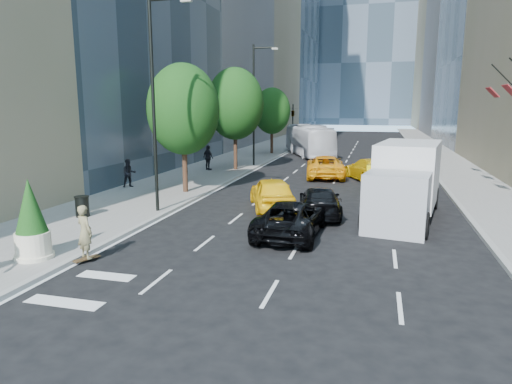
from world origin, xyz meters
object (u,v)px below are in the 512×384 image
(skateboarder, at_px, (85,236))
(city_bus, at_px, (309,140))
(black_sedan_mercedes, at_px, (320,202))
(box_truck, at_px, (405,181))
(black_sedan_lincoln, at_px, (291,218))
(planter_shrub, at_px, (31,221))
(trash_can, at_px, (82,207))

(skateboarder, distance_m, city_bus, 35.01)
(black_sedan_mercedes, height_order, box_truck, box_truck)
(black_sedan_lincoln, xyz_separation_m, planter_shrub, (-7.77, -5.43, 0.73))
(skateboarder, distance_m, trash_can, 6.22)
(skateboarder, height_order, black_sedan_lincoln, skateboarder)
(black_sedan_lincoln, height_order, city_bus, city_bus)
(black_sedan_lincoln, distance_m, black_sedan_mercedes, 3.72)
(city_bus, bearing_deg, box_truck, -93.93)
(planter_shrub, bearing_deg, black_sedan_mercedes, 47.03)
(city_bus, xyz_separation_m, box_truck, (8.26, -25.86, 0.16))
(box_truck, bearing_deg, city_bus, 117.49)
(city_bus, distance_m, planter_shrub, 35.64)
(black_sedan_lincoln, bearing_deg, black_sedan_mercedes, -99.46)
(trash_can, bearing_deg, city_bus, 78.51)
(trash_can, bearing_deg, planter_shrub, -69.79)
(skateboarder, height_order, black_sedan_mercedes, skateboarder)
(black_sedan_lincoln, height_order, box_truck, box_truck)
(black_sedan_mercedes, bearing_deg, skateboarder, 42.48)
(black_sedan_lincoln, bearing_deg, planter_shrub, 36.34)
(black_sedan_mercedes, distance_m, city_bus, 26.70)
(city_bus, bearing_deg, trash_can, -123.13)
(trash_can, bearing_deg, box_truck, 15.83)
(city_bus, height_order, planter_shrub, city_bus)
(black_sedan_lincoln, relative_size, box_truck, 0.67)
(black_sedan_lincoln, relative_size, black_sedan_mercedes, 1.09)
(skateboarder, distance_m, box_truck, 14.02)
(box_truck, bearing_deg, planter_shrub, -132.44)
(box_truck, distance_m, planter_shrub, 15.59)
(black_sedan_lincoln, bearing_deg, box_truck, -136.50)
(black_sedan_lincoln, xyz_separation_m, trash_can, (-9.78, 0.05, -0.11))
(black_sedan_lincoln, distance_m, box_truck, 6.23)
(skateboarder, distance_m, black_sedan_mercedes, 10.97)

